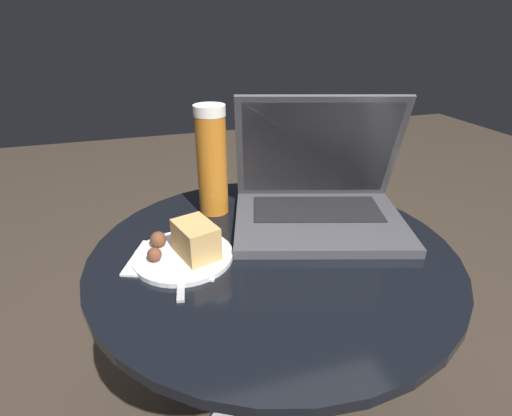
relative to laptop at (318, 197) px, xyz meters
name	(u,v)px	position (x,y,z in m)	size (l,w,h in m)	color
table	(272,316)	(-0.13, -0.09, -0.21)	(0.67, 0.67, 0.58)	#9E9EA3
napkin	(176,260)	(-0.31, -0.07, -0.05)	(0.19, 0.16, 0.00)	white
laptop	(318,197)	(0.00, 0.00, 0.00)	(0.40, 0.35, 0.26)	#47474C
beer_glass	(212,161)	(-0.20, 0.10, 0.06)	(0.06, 0.06, 0.23)	#C6701E
snack_plate	(187,246)	(-0.28, -0.07, -0.03)	(0.18, 0.18, 0.07)	silver
fork	(181,266)	(-0.30, -0.10, -0.05)	(0.04, 0.17, 0.00)	#B2B2B7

